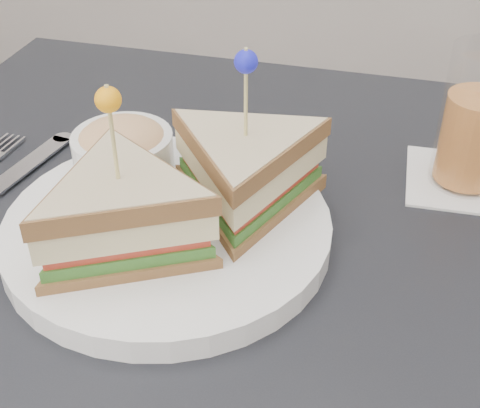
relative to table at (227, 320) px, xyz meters
name	(u,v)px	position (x,y,z in m)	size (l,w,h in m)	color
table	(227,320)	(0.00, 0.00, 0.00)	(0.80, 0.80, 0.75)	black
plate_meal	(175,195)	(-0.05, 0.01, 0.12)	(0.32, 0.30, 0.17)	white
drink_set	(476,127)	(0.20, 0.17, 0.14)	(0.11, 0.11, 0.14)	white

